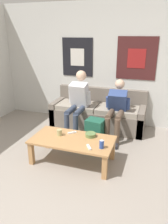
{
  "coord_description": "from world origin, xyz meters",
  "views": [
    {
      "loc": [
        1.34,
        -1.71,
        1.94
      ],
      "look_at": [
        0.21,
        1.63,
        0.65
      ],
      "focal_mm": 35.0,
      "sensor_mm": 36.0,
      "label": 1
    }
  ],
  "objects_px": {
    "person_seated_adult": "(78,100)",
    "person_seated_teen": "(116,107)",
    "game_controller_near_right": "(89,147)",
    "game_controller_near_left": "(72,133)",
    "backpack": "(95,132)",
    "ceramic_bowl": "(91,134)",
    "pillar_candle": "(59,132)",
    "coffee_table": "(73,142)",
    "couch": "(98,114)",
    "drink_can_blue": "(102,144)"
  },
  "relations": [
    {
      "from": "pillar_candle",
      "to": "game_controller_near_right",
      "type": "relative_size",
      "value": 0.81
    },
    {
      "from": "ceramic_bowl",
      "to": "pillar_candle",
      "type": "relative_size",
      "value": 1.52
    },
    {
      "from": "coffee_table",
      "to": "person_seated_adult",
      "type": "distance_m",
      "value": 1.2
    },
    {
      "from": "game_controller_near_right",
      "to": "game_controller_near_left",
      "type": "bearing_deg",
      "value": 137.61
    },
    {
      "from": "couch",
      "to": "coffee_table",
      "type": "height_order",
      "value": "couch"
    },
    {
      "from": "coffee_table",
      "to": "game_controller_near_right",
      "type": "bearing_deg",
      "value": -29.79
    },
    {
      "from": "pillar_candle",
      "to": "drink_can_blue",
      "type": "xyz_separation_m",
      "value": [
        0.74,
        -0.18,
        0.01
      ]
    },
    {
      "from": "person_seated_teen",
      "to": "pillar_candle",
      "type": "bearing_deg",
      "value": -123.8
    },
    {
      "from": "couch",
      "to": "person_seated_adult",
      "type": "distance_m",
      "value": 0.63
    },
    {
      "from": "couch",
      "to": "coffee_table",
      "type": "relative_size",
      "value": 1.54
    },
    {
      "from": "person_seated_adult",
      "to": "person_seated_teen",
      "type": "xyz_separation_m",
      "value": [
        0.78,
        -0.0,
        -0.07
      ]
    },
    {
      "from": "coffee_table",
      "to": "backpack",
      "type": "height_order",
      "value": "backpack"
    },
    {
      "from": "person_seated_adult",
      "to": "game_controller_near_left",
      "type": "bearing_deg",
      "value": -75.53
    },
    {
      "from": "person_seated_adult",
      "to": "couch",
      "type": "bearing_deg",
      "value": 48.73
    },
    {
      "from": "coffee_table",
      "to": "backpack",
      "type": "xyz_separation_m",
      "value": [
        0.16,
        0.69,
        -0.11
      ]
    },
    {
      "from": "coffee_table",
      "to": "person_seated_teen",
      "type": "bearing_deg",
      "value": 67.2
    },
    {
      "from": "person_seated_adult",
      "to": "coffee_table",
      "type": "bearing_deg",
      "value": -74.03
    },
    {
      "from": "person_seated_adult",
      "to": "drink_can_blue",
      "type": "distance_m",
      "value": 1.5
    },
    {
      "from": "person_seated_teen",
      "to": "game_controller_near_right",
      "type": "bearing_deg",
      "value": -96.21
    },
    {
      "from": "game_controller_near_left",
      "to": "couch",
      "type": "bearing_deg",
      "value": 86.16
    },
    {
      "from": "pillar_candle",
      "to": "game_controller_near_left",
      "type": "bearing_deg",
      "value": 38.91
    },
    {
      "from": "couch",
      "to": "person_seated_adult",
      "type": "relative_size",
      "value": 1.6
    },
    {
      "from": "drink_can_blue",
      "to": "couch",
      "type": "bearing_deg",
      "value": 106.8
    },
    {
      "from": "person_seated_adult",
      "to": "drink_can_blue",
      "type": "xyz_separation_m",
      "value": [
        0.81,
        -1.24,
        -0.21
      ]
    },
    {
      "from": "couch",
      "to": "ceramic_bowl",
      "type": "xyz_separation_m",
      "value": [
        0.23,
        -1.31,
        0.15
      ]
    },
    {
      "from": "backpack",
      "to": "game_controller_near_right",
      "type": "bearing_deg",
      "value": -79.68
    },
    {
      "from": "couch",
      "to": "person_seated_teen",
      "type": "xyz_separation_m",
      "value": [
        0.45,
        -0.37,
        0.32
      ]
    },
    {
      "from": "coffee_table",
      "to": "person_seated_teen",
      "type": "xyz_separation_m",
      "value": [
        0.46,
        1.1,
        0.27
      ]
    },
    {
      "from": "pillar_candle",
      "to": "game_controller_near_right",
      "type": "distance_m",
      "value": 0.61
    },
    {
      "from": "coffee_table",
      "to": "person_seated_teen",
      "type": "distance_m",
      "value": 1.23
    },
    {
      "from": "couch",
      "to": "backpack",
      "type": "xyz_separation_m",
      "value": [
        0.15,
        -0.78,
        -0.06
      ]
    },
    {
      "from": "ceramic_bowl",
      "to": "coffee_table",
      "type": "bearing_deg",
      "value": -144.6
    },
    {
      "from": "game_controller_near_left",
      "to": "game_controller_near_right",
      "type": "distance_m",
      "value": 0.54
    },
    {
      "from": "pillar_candle",
      "to": "person_seated_adult",
      "type": "bearing_deg",
      "value": 94.04
    },
    {
      "from": "person_seated_teen",
      "to": "backpack",
      "type": "relative_size",
      "value": 2.34
    },
    {
      "from": "coffee_table",
      "to": "game_controller_near_left",
      "type": "relative_size",
      "value": 9.64
    },
    {
      "from": "pillar_candle",
      "to": "drink_can_blue",
      "type": "bearing_deg",
      "value": -13.9
    },
    {
      "from": "person_seated_teen",
      "to": "pillar_candle",
      "type": "height_order",
      "value": "person_seated_teen"
    },
    {
      "from": "pillar_candle",
      "to": "coffee_table",
      "type": "bearing_deg",
      "value": -11.48
    },
    {
      "from": "couch",
      "to": "pillar_candle",
      "type": "xyz_separation_m",
      "value": [
        -0.25,
        -1.43,
        0.16
      ]
    },
    {
      "from": "person_seated_adult",
      "to": "ceramic_bowl",
      "type": "bearing_deg",
      "value": -59.33
    },
    {
      "from": "person_seated_teen",
      "to": "game_controller_near_right",
      "type": "relative_size",
      "value": 7.89
    },
    {
      "from": "couch",
      "to": "ceramic_bowl",
      "type": "distance_m",
      "value": 1.34
    },
    {
      "from": "pillar_candle",
      "to": "game_controller_near_right",
      "type": "height_order",
      "value": "pillar_candle"
    },
    {
      "from": "ceramic_bowl",
      "to": "game_controller_near_right",
      "type": "relative_size",
      "value": 1.23
    },
    {
      "from": "backpack",
      "to": "ceramic_bowl",
      "type": "distance_m",
      "value": 0.57
    },
    {
      "from": "coffee_table",
      "to": "game_controller_near_right",
      "type": "xyz_separation_m",
      "value": [
        0.32,
        -0.19,
        0.07
      ]
    },
    {
      "from": "person_seated_adult",
      "to": "backpack",
      "type": "relative_size",
      "value": 2.62
    },
    {
      "from": "backpack",
      "to": "coffee_table",
      "type": "bearing_deg",
      "value": -103.31
    },
    {
      "from": "person_seated_adult",
      "to": "drink_can_blue",
      "type": "height_order",
      "value": "person_seated_adult"
    }
  ]
}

